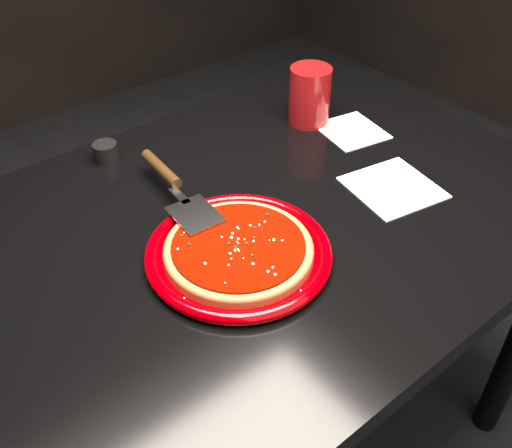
# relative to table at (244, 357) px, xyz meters

# --- Properties ---
(table) EXTENTS (1.20, 0.80, 0.75)m
(table) POSITION_rel_table_xyz_m (0.00, 0.00, 0.00)
(table) COLOR black
(table) RESTS_ON floor
(plate) EXTENTS (0.31, 0.31, 0.02)m
(plate) POSITION_rel_table_xyz_m (-0.06, -0.07, 0.39)
(plate) COLOR #7E0002
(plate) RESTS_ON table
(pizza_crust) EXTENTS (0.25, 0.25, 0.01)m
(pizza_crust) POSITION_rel_table_xyz_m (-0.06, -0.07, 0.39)
(pizza_crust) COLOR brown
(pizza_crust) RESTS_ON plate
(pizza_crust_rim) EXTENTS (0.25, 0.25, 0.02)m
(pizza_crust_rim) POSITION_rel_table_xyz_m (-0.06, -0.07, 0.40)
(pizza_crust_rim) COLOR brown
(pizza_crust_rim) RESTS_ON plate
(pizza_sauce) EXTENTS (0.22, 0.22, 0.01)m
(pizza_sauce) POSITION_rel_table_xyz_m (-0.06, -0.07, 0.40)
(pizza_sauce) COLOR #700B00
(pizza_sauce) RESTS_ON plate
(parmesan_dusting) EXTENTS (0.20, 0.20, 0.01)m
(parmesan_dusting) POSITION_rel_table_xyz_m (-0.06, -0.07, 0.41)
(parmesan_dusting) COLOR beige
(parmesan_dusting) RESTS_ON plate
(basil_flecks) EXTENTS (0.19, 0.19, 0.00)m
(basil_flecks) POSITION_rel_table_xyz_m (-0.06, -0.07, 0.40)
(basil_flecks) COLOR black
(basil_flecks) RESTS_ON plate
(pizza_server) EXTENTS (0.10, 0.30, 0.02)m
(pizza_server) POSITION_rel_table_xyz_m (-0.06, 0.10, 0.41)
(pizza_server) COLOR silver
(pizza_server) RESTS_ON plate
(cup) EXTENTS (0.11, 0.11, 0.12)m
(cup) POSITION_rel_table_xyz_m (0.33, 0.18, 0.44)
(cup) COLOR maroon
(cup) RESTS_ON table
(napkin_a) EXTENTS (0.18, 0.18, 0.00)m
(napkin_a) POSITION_rel_table_xyz_m (0.28, -0.10, 0.38)
(napkin_a) COLOR white
(napkin_a) RESTS_ON table
(napkin_b) EXTENTS (0.14, 0.15, 0.00)m
(napkin_b) POSITION_rel_table_xyz_m (0.37, 0.09, 0.38)
(napkin_b) COLOR white
(napkin_b) RESTS_ON table
(ramekin) EXTENTS (0.05, 0.05, 0.04)m
(ramekin) POSITION_rel_table_xyz_m (-0.09, 0.32, 0.39)
(ramekin) COLOR black
(ramekin) RESTS_ON table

